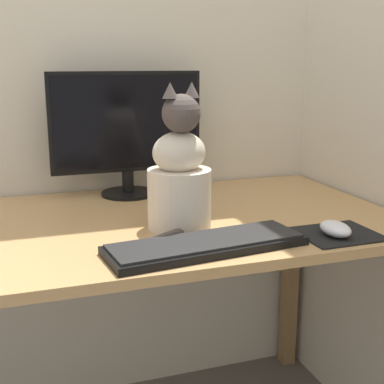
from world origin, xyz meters
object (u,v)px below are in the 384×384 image
object	(u,v)px
computer_mouse_right	(335,229)
keyboard	(206,245)
monitor	(126,130)
cat	(180,176)

from	to	relation	value
computer_mouse_right	keyboard	bearing A→B (deg)	176.62
keyboard	monitor	bearing A→B (deg)	89.88
monitor	keyboard	size ratio (longest dim) A/B	1.00
monitor	computer_mouse_right	xyz separation A→B (m)	(0.38, -0.57, -0.19)
computer_mouse_right	cat	world-z (taller)	cat
keyboard	cat	xyz separation A→B (m)	(-0.01, 0.17, 0.12)
monitor	computer_mouse_right	size ratio (longest dim) A/B	4.89
computer_mouse_right	cat	distance (m)	0.40
monitor	keyboard	world-z (taller)	monitor
cat	monitor	bearing A→B (deg)	87.26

